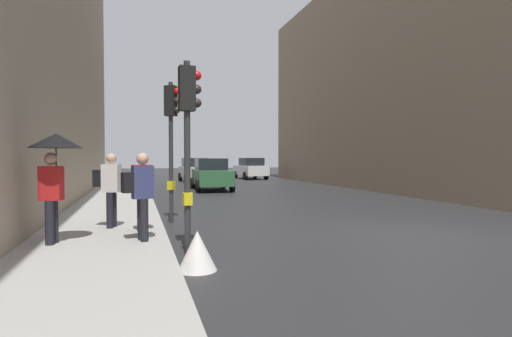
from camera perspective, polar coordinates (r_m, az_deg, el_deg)
name	(u,v)px	position (r m, az deg, el deg)	size (l,w,h in m)	color
ground_plane	(413,234)	(10.55, 21.03, -8.56)	(120.00, 120.00, 0.00)	#28282B
sidewalk_kerb	(113,210)	(14.38, -19.33, -5.52)	(2.80, 40.00, 0.16)	#A8A5A0
building_facade_right	(458,78)	(27.07, 26.28, 11.27)	(12.00, 28.76, 12.91)	gray
traffic_light_near_left	(188,121)	(7.92, -9.40, 6.50)	(0.44, 0.26, 3.66)	#2D2D2D
traffic_light_near_right	(172,126)	(11.71, -11.67, 5.80)	(0.44, 0.37, 3.93)	#2D2D2D
car_white_compact	(251,168)	(34.28, -0.75, 0.01)	(2.21, 4.30, 1.76)	silver
car_green_estate	(211,174)	(22.85, -6.23, -0.81)	(2.13, 4.26, 1.76)	#2D6038
car_silver_hatchback	(195,170)	(30.58, -8.48, -0.20)	(2.19, 4.29, 1.76)	#BCBCC1
pedestrian_with_umbrella	(54,157)	(8.80, -26.25, 1.41)	(1.00, 1.00, 2.14)	black
pedestrian_with_black_backpack	(110,186)	(10.37, -19.72, -2.26)	(0.66, 0.46, 1.77)	black
pedestrian_with_grey_backpack	(140,191)	(8.54, -15.79, -3.04)	(0.65, 0.41, 1.77)	black
pedestrian_in_red_jacket	(142,189)	(9.60, -15.58, -2.72)	(0.46, 0.38, 1.77)	black
warning_sign_triangle	(197,251)	(6.84, -8.18, -11.25)	(0.64, 0.64, 0.65)	silver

